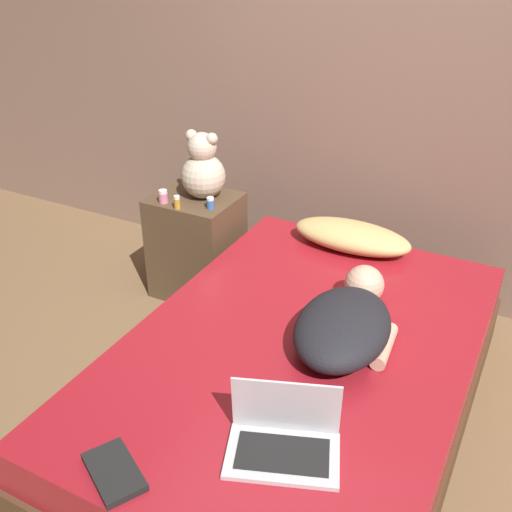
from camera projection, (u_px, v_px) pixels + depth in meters
name	position (u px, v px, depth m)	size (l,w,h in m)	color
ground_plane	(297.00, 421.00, 2.61)	(12.00, 12.00, 0.00)	brown
wall_back	(412.00, 61.00, 2.96)	(8.00, 0.06, 2.60)	#846656
bed	(298.00, 383.00, 2.50)	(1.32, 2.00, 0.43)	#4C331E
nightstand	(197.00, 246.00, 3.38)	(0.45, 0.38, 0.60)	brown
pillow	(352.00, 236.00, 3.04)	(0.61, 0.27, 0.14)	tan
person_lying	(347.00, 322.00, 2.35)	(0.41, 0.72, 0.18)	black
laptop	(284.00, 437.00, 1.88)	(0.41, 0.33, 0.23)	silver
teddy_bear	(203.00, 169.00, 3.17)	(0.24, 0.24, 0.37)	beige
bottle_blue	(210.00, 203.00, 3.10)	(0.04, 0.04, 0.06)	#3866B2
bottle_pink	(163.00, 196.00, 3.16)	(0.05, 0.05, 0.07)	pink
bottle_amber	(177.00, 202.00, 3.10)	(0.03, 0.03, 0.07)	gold
book	(114.00, 472.00, 1.81)	(0.26, 0.22, 0.02)	black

